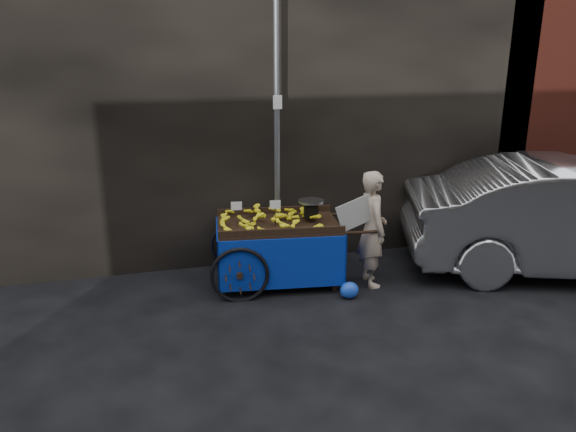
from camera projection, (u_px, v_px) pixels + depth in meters
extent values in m
plane|color=black|center=(279.00, 310.00, 6.96)|extent=(80.00, 80.00, 0.00)
cube|color=black|center=(172.00, 88.00, 8.36)|extent=(11.00, 2.00, 5.00)
cube|color=#591E14|center=(546.00, 80.00, 9.91)|extent=(3.00, 2.00, 5.00)
cylinder|color=slate|center=(277.00, 132.00, 7.62)|extent=(0.08, 0.08, 4.00)
cube|color=white|center=(278.00, 102.00, 7.46)|extent=(0.12, 0.02, 0.18)
cube|color=black|center=(278.00, 226.00, 7.53)|extent=(1.73, 1.20, 0.06)
cube|color=black|center=(274.00, 210.00, 7.96)|extent=(1.61, 0.23, 0.10)
cube|color=black|center=(282.00, 232.00, 7.06)|extent=(1.61, 0.23, 0.10)
cube|color=black|center=(335.00, 262.00, 7.36)|extent=(0.06, 0.06, 0.81)
cube|color=black|center=(323.00, 241.00, 8.13)|extent=(0.06, 0.06, 0.81)
cylinder|color=black|center=(363.00, 232.00, 7.29)|extent=(0.51, 0.10, 0.04)
cylinder|color=black|center=(348.00, 214.00, 8.05)|extent=(0.51, 0.10, 0.04)
torus|color=black|center=(240.00, 275.00, 7.09)|extent=(0.76, 0.14, 0.76)
torus|color=black|center=(236.00, 245.00, 8.12)|extent=(0.76, 0.14, 0.76)
cylinder|color=black|center=(238.00, 259.00, 7.60)|extent=(0.19, 1.13, 0.05)
cube|color=navy|center=(283.00, 264.00, 7.15)|extent=(1.65, 0.22, 0.69)
cube|color=navy|center=(274.00, 237.00, 8.12)|extent=(1.65, 0.22, 0.69)
cube|color=navy|center=(218.00, 253.00, 7.53)|extent=(0.15, 1.05, 0.69)
cube|color=navy|center=(337.00, 247.00, 7.74)|extent=(0.15, 1.05, 0.69)
cube|color=black|center=(311.00, 211.00, 7.59)|extent=(0.20, 0.16, 0.16)
cylinder|color=silver|center=(311.00, 201.00, 7.54)|extent=(0.38, 0.38, 0.03)
cube|color=white|center=(236.00, 206.00, 7.26)|extent=(0.14, 0.03, 0.11)
cube|color=white|center=(275.00, 205.00, 7.32)|extent=(0.14, 0.03, 0.11)
imported|color=tan|center=(372.00, 229.00, 7.47)|extent=(0.41, 0.60, 1.58)
cube|color=beige|center=(356.00, 213.00, 7.23)|extent=(0.59, 0.06, 0.50)
ellipsoid|color=blue|center=(349.00, 290.00, 7.24)|extent=(0.24, 0.20, 0.22)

